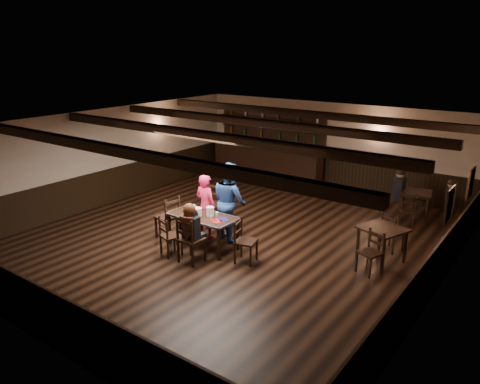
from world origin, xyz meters
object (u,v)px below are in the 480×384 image
Objects in this scene: dining_table at (203,219)px; cake at (190,208)px; man_blue at (230,201)px; bar_counter at (268,159)px; chair_near_right at (188,237)px; chair_near_left at (167,233)px; woman_pink at (206,206)px.

dining_table is 4.83× the size of cake.
bar_counter is at bearing -43.19° from man_blue.
dining_table is 0.81m from man_blue.
chair_near_right is at bearing -71.46° from bar_counter.
chair_near_left is at bearing -76.59° from bar_counter.
cake is at bearing 99.58° from chair_near_left.
chair_near_left reaches higher than cake.
chair_near_right is 0.24× the size of bar_counter.
chair_near_right is 0.66× the size of woman_pink.
bar_counter reaches higher than chair_near_right.
chair_near_left is 2.63× the size of cake.
dining_table is 1.84× the size of chair_near_left.
chair_near_left is 6.50m from bar_counter.
man_blue reaches higher than chair_near_right.
man_blue reaches higher than woman_pink.
man_blue is (0.18, 0.75, 0.24)m from dining_table.
chair_near_left is 0.21× the size of bar_counter.
chair_near_left is 1.68m from man_blue.
dining_table is at bearing 68.30° from chair_near_left.
man_blue is (0.50, 1.55, 0.41)m from chair_near_left.
dining_table is 0.49m from cake.
man_blue reaches higher than dining_table.
chair_near_left is at bearing -80.42° from cake.
woman_pink reaches higher than dining_table.
dining_table is 1.58× the size of chair_near_right.
chair_near_right is 3.06× the size of cake.
dining_table is at bearing 124.46° from woman_pink.
chair_near_right is 1.22m from cake.
chair_near_right is at bearing -2.17° from chair_near_left.
woman_pink is at bearing 115.41° from chair_near_right.
dining_table is 0.87m from chair_near_left.
dining_table is 0.58m from woman_pink.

